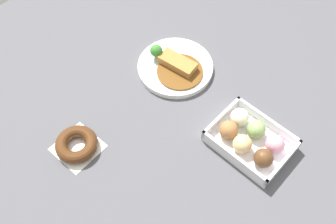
# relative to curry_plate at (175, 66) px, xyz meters

# --- Properties ---
(ground_plane) EXTENTS (1.60, 1.60, 0.00)m
(ground_plane) POSITION_rel_curry_plate_xyz_m (0.15, -0.15, -0.02)
(ground_plane) COLOR #4C4C51
(curry_plate) EXTENTS (0.23, 0.23, 0.07)m
(curry_plate) POSITION_rel_curry_plate_xyz_m (0.00, 0.00, 0.00)
(curry_plate) COLOR white
(curry_plate) RESTS_ON ground_plane
(donut_box) EXTENTS (0.21, 0.16, 0.06)m
(donut_box) POSITION_rel_curry_plate_xyz_m (0.33, -0.06, 0.01)
(donut_box) COLOR white
(donut_box) RESTS_ON ground_plane
(chocolate_ring_donut) EXTENTS (0.12, 0.12, 0.04)m
(chocolate_ring_donut) POSITION_rel_curry_plate_xyz_m (-0.01, -0.38, 0.00)
(chocolate_ring_donut) COLOR white
(chocolate_ring_donut) RESTS_ON ground_plane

